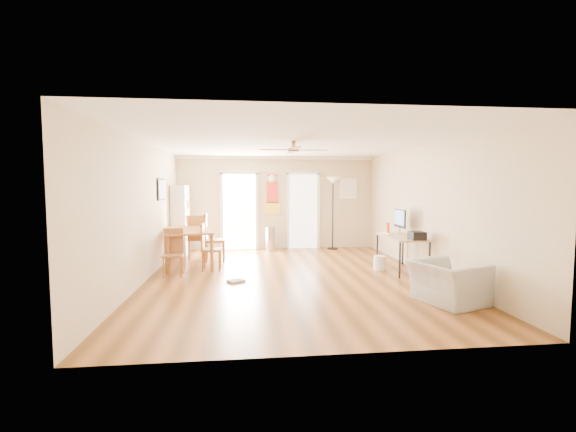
{
  "coord_description": "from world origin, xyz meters",
  "views": [
    {
      "loc": [
        -0.88,
        -7.36,
        1.77
      ],
      "look_at": [
        0.0,
        0.6,
        1.15
      ],
      "focal_mm": 24.06,
      "sensor_mm": 36.0,
      "label": 1
    }
  ],
  "objects": [
    {
      "name": "floor",
      "position": [
        0.0,
        0.0,
        0.0
      ],
      "size": [
        7.0,
        7.0,
        0.0
      ],
      "primitive_type": "plane",
      "color": "brown",
      "rests_on": "ground"
    },
    {
      "name": "armchair",
      "position": [
        2.15,
        -1.93,
        0.32
      ],
      "size": [
        1.1,
        1.18,
        0.63
      ],
      "primitive_type": "imported",
      "rotation": [
        0.0,
        0.0,
        1.88
      ],
      "color": "#A1A09C",
      "rests_on": "floor"
    },
    {
      "name": "wall_left",
      "position": [
        -2.75,
        0.0,
        1.3
      ],
      "size": [
        0.04,
        7.0,
        2.6
      ],
      "primitive_type": null,
      "color": "beige",
      "rests_on": "floor"
    },
    {
      "name": "wall_right",
      "position": [
        2.75,
        0.0,
        1.3
      ],
      "size": [
        0.04,
        7.0,
        2.6
      ],
      "primitive_type": null,
      "color": "beige",
      "rests_on": "floor"
    },
    {
      "name": "dining_chair_near",
      "position": [
        -2.31,
        0.36,
        0.46
      ],
      "size": [
        0.4,
        0.4,
        0.92
      ],
      "primitive_type": null,
      "rotation": [
        0.0,
        0.0,
        0.05
      ],
      "color": "#9E6232",
      "rests_on": "floor"
    },
    {
      "name": "ceiling",
      "position": [
        0.0,
        0.0,
        2.6
      ],
      "size": [
        5.5,
        7.0,
        0.0
      ],
      "primitive_type": null,
      "color": "silver",
      "rests_on": "floor"
    },
    {
      "name": "bookshelf",
      "position": [
        -2.55,
        2.79,
        0.89
      ],
      "size": [
        0.47,
        0.85,
        1.79
      ],
      "primitive_type": null,
      "rotation": [
        0.0,
        0.0,
        0.14
      ],
      "color": "silver",
      "rests_on": "floor"
    },
    {
      "name": "crown_molding",
      "position": [
        0.0,
        0.0,
        2.56
      ],
      "size": [
        5.5,
        7.0,
        0.08
      ],
      "primitive_type": null,
      "color": "white",
      "rests_on": "wall_back"
    },
    {
      "name": "dining_chair_right_b",
      "position": [
        -1.6,
        0.83,
        0.49
      ],
      "size": [
        0.41,
        0.41,
        0.98
      ],
      "primitive_type": null,
      "rotation": [
        0.0,
        0.0,
        1.56
      ],
      "color": "olive",
      "rests_on": "floor"
    },
    {
      "name": "dining_chair_far",
      "position": [
        -2.09,
        2.33,
        0.53
      ],
      "size": [
        0.47,
        0.47,
        1.05
      ],
      "primitive_type": null,
      "rotation": [
        0.0,
        0.0,
        3.22
      ],
      "color": "olive",
      "rests_on": "floor"
    },
    {
      "name": "orange_bottle",
      "position": [
        2.3,
        0.96,
        0.84
      ],
      "size": [
        0.09,
        0.09,
        0.23
      ],
      "primitive_type": "cylinder",
      "rotation": [
        0.0,
        0.0,
        -0.24
      ],
      "color": "#F05115",
      "rests_on": "computer_desk"
    },
    {
      "name": "dining_table",
      "position": [
        -2.15,
        1.28,
        0.41
      ],
      "size": [
        1.28,
        1.8,
        0.82
      ],
      "primitive_type": null,
      "rotation": [
        0.0,
        0.0,
        0.2
      ],
      "color": "#A55E35",
      "rests_on": "floor"
    },
    {
      "name": "wall_decal",
      "position": [
        -0.13,
        3.48,
        1.55
      ],
      "size": [
        0.46,
        0.03,
        1.1
      ],
      "primitive_type": "cube",
      "color": "red",
      "rests_on": "wall_back"
    },
    {
      "name": "printer",
      "position": [
        2.45,
        -0.21,
        0.81
      ],
      "size": [
        0.28,
        0.33,
        0.16
      ],
      "primitive_type": "cube",
      "rotation": [
        0.0,
        0.0,
        -0.05
      ],
      "color": "black",
      "rests_on": "computer_desk"
    },
    {
      "name": "torchiere_lamp",
      "position": [
        1.56,
        3.23,
        1.01
      ],
      "size": [
        0.42,
        0.42,
        2.02
      ],
      "primitive_type": null,
      "rotation": [
        0.0,
        0.0,
        -0.12
      ],
      "color": "black",
      "rests_on": "floor"
    },
    {
      "name": "imac",
      "position": [
        2.47,
        0.7,
        1.0
      ],
      "size": [
        0.19,
        0.58,
        0.54
      ],
      "primitive_type": null,
      "rotation": [
        0.0,
        0.0,
        -0.2
      ],
      "color": "black",
      "rests_on": "computer_desk"
    },
    {
      "name": "wastebasket_a",
      "position": [
        1.94,
        0.46,
        0.15
      ],
      "size": [
        0.26,
        0.26,
        0.29
      ],
      "primitive_type": "cylinder",
      "rotation": [
        0.0,
        0.0,
        0.03
      ],
      "color": "white",
      "rests_on": "floor"
    },
    {
      "name": "keyboard",
      "position": [
        2.2,
        0.79,
        0.73
      ],
      "size": [
        0.2,
        0.43,
        0.02
      ],
      "primitive_type": "cube",
      "rotation": [
        0.0,
        0.0,
        0.17
      ],
      "color": "silver",
      "rests_on": "computer_desk"
    },
    {
      "name": "floor_cloth",
      "position": [
        -1.07,
        -0.28,
        0.02
      ],
      "size": [
        0.36,
        0.34,
        0.04
      ],
      "primitive_type": "cube",
      "rotation": [
        0.0,
        0.0,
        0.55
      ],
      "color": "gray",
      "rests_on": "floor"
    },
    {
      "name": "dining_chair_right_a",
      "position": [
        -1.6,
        1.79,
        0.56
      ],
      "size": [
        0.47,
        0.47,
        1.12
      ],
      "primitive_type": null,
      "rotation": [
        0.0,
        0.0,
        1.6
      ],
      "color": "olive",
      "rests_on": "floor"
    },
    {
      "name": "framed_poster",
      "position": [
        -2.73,
        1.4,
        1.7
      ],
      "size": [
        0.04,
        0.66,
        0.48
      ],
      "primitive_type": "cube",
      "color": "black",
      "rests_on": "wall_left"
    },
    {
      "name": "wall_back",
      "position": [
        0.0,
        3.5,
        1.3
      ],
      "size": [
        5.5,
        0.04,
        2.6
      ],
      "primitive_type": null,
      "color": "beige",
      "rests_on": "floor"
    },
    {
      "name": "trash_can",
      "position": [
        -0.18,
        3.16,
        0.32
      ],
      "size": [
        0.38,
        0.38,
        0.65
      ],
      "primitive_type": "cylinder",
      "rotation": [
        0.0,
        0.0,
        0.33
      ],
      "color": "#A9A9AB",
      "rests_on": "floor"
    },
    {
      "name": "bathroom_doorway",
      "position": [
        0.75,
        3.48,
        1.05
      ],
      "size": [
        0.8,
        0.1,
        2.1
      ],
      "primitive_type": null,
      "color": "white",
      "rests_on": "wall_back"
    },
    {
      "name": "wall_front",
      "position": [
        0.0,
        -3.5,
        1.3
      ],
      "size": [
        5.5,
        0.04,
        2.6
      ],
      "primitive_type": null,
      "color": "beige",
      "rests_on": "floor"
    },
    {
      "name": "ac_grille",
      "position": [
        2.05,
        3.47,
        1.7
      ],
      "size": [
        0.5,
        0.04,
        0.6
      ],
      "primitive_type": "cube",
      "color": "white",
      "rests_on": "wall_back"
    },
    {
      "name": "ceiling_fan",
      "position": [
        0.0,
        -0.3,
        2.43
      ],
      "size": [
        1.24,
        1.24,
        0.2
      ],
      "primitive_type": null,
      "color": "#593819",
      "rests_on": "ceiling"
    },
    {
      "name": "computer_desk",
      "position": [
        2.36,
        0.32,
        0.36
      ],
      "size": [
        0.68,
        1.36,
        0.73
      ],
      "primitive_type": null,
      "color": "tan",
      "rests_on": "floor"
    },
    {
      "name": "kitchen_doorway",
      "position": [
        -1.05,
        3.48,
        1.05
      ],
      "size": [
        0.9,
        0.1,
        2.1
      ],
      "primitive_type": null,
      "color": "white",
      "rests_on": "wall_back"
    }
  ]
}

